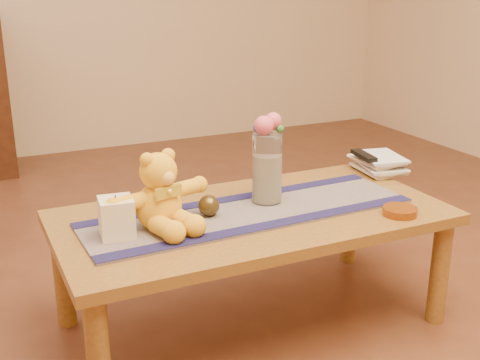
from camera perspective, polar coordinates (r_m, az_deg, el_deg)
name	(u,v)px	position (r m, az deg, el deg)	size (l,w,h in m)	color
floor	(252,322)	(2.41, 1.11, -13.06)	(5.50, 5.50, 0.00)	#4E2616
coffee_table_top	(253,218)	(2.21, 1.17, -3.51)	(1.40, 0.70, 0.04)	brown
table_leg_fl	(99,359)	(1.89, -13.03, -15.91)	(0.07, 0.07, 0.41)	brown
table_leg_fr	(439,272)	(2.43, 18.09, -8.17)	(0.07, 0.07, 0.41)	brown
table_leg_bl	(63,275)	(2.39, -16.16, -8.49)	(0.07, 0.07, 0.41)	brown
table_leg_br	(350,219)	(2.84, 10.17, -3.64)	(0.07, 0.07, 0.41)	brown
persian_runner	(249,212)	(2.20, 0.89, -3.01)	(1.20, 0.35, 0.01)	#171C42
runner_border_near	(269,225)	(2.08, 2.76, -4.18)	(1.20, 0.06, 0.00)	#181540
runner_border_far	(232,198)	(2.31, -0.79, -1.73)	(1.20, 0.06, 0.00)	#181540
teddy_bear	(158,191)	(2.04, -7.62, -1.02)	(0.37, 0.30, 0.25)	yellow
pillar_candle	(117,217)	(2.01, -11.42, -3.44)	(0.11, 0.11, 0.13)	#F8E3B7
candle_wick	(115,197)	(1.98, -11.55, -1.56)	(0.00, 0.00, 0.01)	black
glass_vase	(267,168)	(2.25, 2.54, 1.12)	(0.11, 0.11, 0.26)	silver
potpourri_fill	(267,178)	(2.26, 2.53, 0.17)	(0.09, 0.09, 0.18)	beige
rose_left	(264,125)	(2.19, 2.26, 5.11)	(0.07, 0.07, 0.07)	#E9526C
rose_right	(273,121)	(2.22, 3.12, 5.55)	(0.06, 0.06, 0.06)	#E9526C
blue_flower_back	(266,124)	(2.24, 2.41, 5.25)	(0.04, 0.04, 0.04)	#434692
blue_flower_side	(258,128)	(2.21, 1.66, 4.87)	(0.04, 0.04, 0.04)	#434692
leaf_sprig	(280,129)	(2.21, 3.76, 4.77)	(0.03, 0.03, 0.03)	#33662D
bronze_ball	(209,206)	(2.14, -2.92, -2.40)	(0.07, 0.07, 0.07)	#453417
book_bottom	(362,171)	(2.68, 11.26, 0.79)	(0.17, 0.22, 0.02)	beige
book_lower	(363,167)	(2.68, 11.42, 1.16)	(0.16, 0.22, 0.02)	beige
book_upper	(361,163)	(2.67, 11.17, 1.57)	(0.17, 0.22, 0.02)	beige
book_top	(364,159)	(2.67, 11.44, 1.95)	(0.16, 0.22, 0.02)	beige
tv_remote	(364,155)	(2.65, 11.46, 2.26)	(0.04, 0.16, 0.02)	black
amber_dish	(400,211)	(2.25, 14.67, -2.83)	(0.12, 0.12, 0.03)	#BF5914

